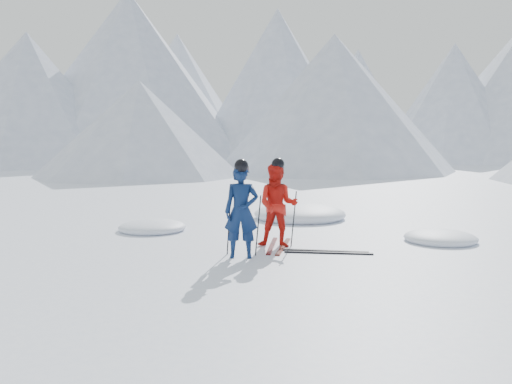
# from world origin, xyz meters

# --- Properties ---
(ground) EXTENTS (160.00, 160.00, 0.00)m
(ground) POSITION_xyz_m (0.00, 0.00, 0.00)
(ground) COLOR white
(ground) RESTS_ON ground
(mountain_range) EXTENTS (106.15, 62.94, 15.53)m
(mountain_range) POSITION_xyz_m (5.71, 35.31, 6.72)
(mountain_range) COLOR #B2BCD1
(mountain_range) RESTS_ON ground
(skier_blue) EXTENTS (0.72, 0.57, 1.73)m
(skier_blue) POSITION_xyz_m (-1.77, -0.80, 0.86)
(skier_blue) COLOR #0B1E47
(skier_blue) RESTS_ON ground
(skier_red) EXTENTS (0.91, 0.76, 1.71)m
(skier_red) POSITION_xyz_m (-1.36, 0.36, 0.86)
(skier_red) COLOR red
(skier_red) RESTS_ON ground
(pole_blue_left) EXTENTS (0.12, 0.08, 1.15)m
(pole_blue_left) POSITION_xyz_m (-2.07, -0.65, 0.58)
(pole_blue_left) COLOR black
(pole_blue_left) RESTS_ON ground
(pole_blue_right) EXTENTS (0.12, 0.07, 1.15)m
(pole_blue_right) POSITION_xyz_m (-1.52, -0.55, 0.58)
(pole_blue_right) COLOR black
(pole_blue_right) RESTS_ON ground
(pole_red_left) EXTENTS (0.12, 0.09, 1.14)m
(pole_red_left) POSITION_xyz_m (-1.66, 0.61, 0.57)
(pole_red_left) COLOR black
(pole_red_left) RESTS_ON ground
(pole_red_right) EXTENTS (0.12, 0.08, 1.14)m
(pole_red_right) POSITION_xyz_m (-1.06, 0.51, 0.57)
(pole_red_right) COLOR black
(pole_red_right) RESTS_ON ground
(ski_worn_left) EXTENTS (0.38, 1.69, 0.03)m
(ski_worn_left) POSITION_xyz_m (-1.48, 0.36, 0.01)
(ski_worn_left) COLOR black
(ski_worn_left) RESTS_ON ground
(ski_worn_right) EXTENTS (0.26, 1.70, 0.03)m
(ski_worn_right) POSITION_xyz_m (-1.24, 0.36, 0.01)
(ski_worn_right) COLOR black
(ski_worn_right) RESTS_ON ground
(ski_loose_a) EXTENTS (1.70, 0.30, 0.03)m
(ski_loose_a) POSITION_xyz_m (-0.36, 0.15, 0.01)
(ski_loose_a) COLOR black
(ski_loose_a) RESTS_ON ground
(ski_loose_b) EXTENTS (1.69, 0.36, 0.03)m
(ski_loose_b) POSITION_xyz_m (-0.26, -0.00, 0.01)
(ski_loose_b) COLOR black
(ski_loose_b) RESTS_ON ground
(snow_lumps) EXTENTS (8.17, 4.98, 0.56)m
(snow_lumps) POSITION_xyz_m (-1.70, 3.42, 0.00)
(snow_lumps) COLOR white
(snow_lumps) RESTS_ON ground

